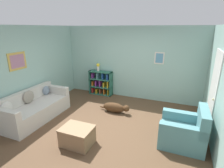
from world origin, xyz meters
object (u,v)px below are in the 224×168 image
(coffee_table, at_px, (77,135))
(vase, at_px, (98,67))
(dog, at_px, (115,108))
(couch, at_px, (35,108))
(recliner_chair, at_px, (185,131))
(bookshelf, at_px, (101,83))

(coffee_table, relative_size, vase, 2.33)
(dog, bearing_deg, coffee_table, -97.21)
(couch, xyz_separation_m, coffee_table, (1.79, -0.58, -0.09))
(recliner_chair, bearing_deg, dog, 155.99)
(coffee_table, xyz_separation_m, dog, (0.23, 1.79, -0.07))
(bookshelf, relative_size, dog, 0.93)
(recliner_chair, relative_size, coffee_table, 1.34)
(coffee_table, distance_m, vase, 3.31)
(couch, height_order, dog, couch)
(couch, height_order, coffee_table, couch)
(recliner_chair, height_order, vase, vase)
(couch, relative_size, vase, 6.70)
(coffee_table, relative_size, dog, 0.69)
(couch, relative_size, coffee_table, 2.88)
(couch, distance_m, dog, 2.36)
(couch, relative_size, recliner_chair, 2.15)
(couch, xyz_separation_m, bookshelf, (0.93, 2.48, 0.14))
(couch, distance_m, bookshelf, 2.65)
(coffee_table, bearing_deg, vase, 107.47)
(coffee_table, height_order, vase, vase)
(bookshelf, distance_m, recliner_chair, 3.76)
(couch, height_order, bookshelf, bookshelf)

